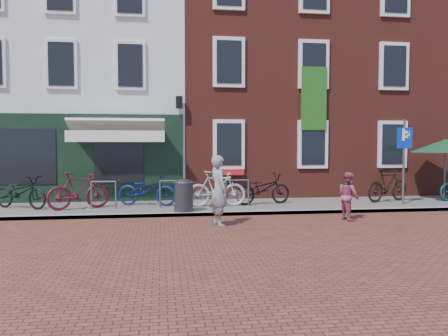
{
  "coord_description": "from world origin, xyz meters",
  "views": [
    {
      "loc": [
        -1.79,
        -12.37,
        2.01
      ],
      "look_at": [
        -0.07,
        0.02,
        1.34
      ],
      "focal_mm": 36.09,
      "sensor_mm": 36.0,
      "label": 1
    }
  ],
  "objects": [
    {
      "name": "ground",
      "position": [
        0.0,
        0.0,
        0.0
      ],
      "size": [
        80.0,
        80.0,
        0.0
      ],
      "primitive_type": "plane",
      "color": "brown"
    },
    {
      "name": "sidewalk",
      "position": [
        1.0,
        1.5,
        0.05
      ],
      "size": [
        24.0,
        3.0,
        0.1
      ],
      "primitive_type": "cube",
      "color": "slate",
      "rests_on": "ground"
    },
    {
      "name": "building_stucco",
      "position": [
        -5.0,
        7.0,
        4.5
      ],
      "size": [
        8.0,
        8.0,
        9.0
      ],
      "primitive_type": "cube",
      "color": "silver",
      "rests_on": "ground"
    },
    {
      "name": "building_brick_mid",
      "position": [
        2.0,
        7.0,
        5.0
      ],
      "size": [
        6.0,
        8.0,
        10.0
      ],
      "primitive_type": "cube",
      "color": "maroon",
      "rests_on": "ground"
    },
    {
      "name": "building_brick_right",
      "position": [
        8.0,
        7.0,
        5.0
      ],
      "size": [
        6.0,
        8.0,
        10.0
      ],
      "primitive_type": "cube",
      "color": "maroon",
      "rests_on": "ground"
    },
    {
      "name": "litter_bin",
      "position": [
        -1.19,
        0.3,
        0.61
      ],
      "size": [
        0.54,
        0.54,
        0.99
      ],
      "color": "#353538",
      "rests_on": "sidewalk"
    },
    {
      "name": "parking_sign",
      "position": [
        5.76,
        0.86,
        1.82
      ],
      "size": [
        0.5,
        0.08,
        2.68
      ],
      "color": "#4C4C4F",
      "rests_on": "sidewalk"
    },
    {
      "name": "parasol",
      "position": [
        7.71,
        1.66,
        2.03
      ],
      "size": [
        2.32,
        2.32,
        2.18
      ],
      "color": "#4C4C4F",
      "rests_on": "sidewalk"
    },
    {
      "name": "woman",
      "position": [
        -0.41,
        -1.47,
        0.87
      ],
      "size": [
        0.59,
        0.73,
        1.74
      ],
      "primitive_type": "imported",
      "rotation": [
        0.0,
        0.0,
        1.88
      ],
      "color": "gray",
      "rests_on": "ground"
    },
    {
      "name": "boy",
      "position": [
        3.11,
        -1.09,
        0.64
      ],
      "size": [
        0.57,
        0.68,
        1.27
      ],
      "primitive_type": "imported",
      "rotation": [
        0.0,
        0.0,
        1.72
      ],
      "color": "#A0435B",
      "rests_on": "ground"
    },
    {
      "name": "bicycle_0",
      "position": [
        -5.93,
        1.56,
        0.59
      ],
      "size": [
        1.95,
        1.43,
        0.98
      ],
      "primitive_type": "imported",
      "rotation": [
        0.0,
        0.0,
        1.09
      ],
      "color": "black",
      "rests_on": "sidewalk"
    },
    {
      "name": "bicycle_1",
      "position": [
        -4.21,
        1.2,
        0.64
      ],
      "size": [
        1.86,
        1.18,
        1.09
      ],
      "primitive_type": "imported",
      "rotation": [
        0.0,
        0.0,
        1.98
      ],
      "color": "#530D1C",
      "rests_on": "sidewalk"
    },
    {
      "name": "bicycle_2",
      "position": [
        -2.25,
        1.74,
        0.59
      ],
      "size": [
        1.97,
        1.18,
        0.98
      ],
      "primitive_type": "imported",
      "rotation": [
        0.0,
        0.0,
        1.26
      ],
      "color": "#0A1B55",
      "rests_on": "sidewalk"
    },
    {
      "name": "bicycle_3",
      "position": [
        -0.13,
        1.22,
        0.64
      ],
      "size": [
        1.81,
        0.53,
        1.09
      ],
      "primitive_type": "imported",
      "rotation": [
        0.0,
        0.0,
        1.58
      ],
      "color": "#AAABAC",
      "rests_on": "sidewalk"
    },
    {
      "name": "bicycle_4",
      "position": [
        1.38,
        1.52,
        0.59
      ],
      "size": [
        1.96,
        1.05,
        0.98
      ],
      "primitive_type": "imported",
      "rotation": [
        0.0,
        0.0,
        1.8
      ],
      "color": "black",
      "rests_on": "sidewalk"
    },
    {
      "name": "bicycle_5",
      "position": [
        5.62,
        1.59,
        0.64
      ],
      "size": [
        1.87,
        1.1,
        1.09
      ],
      "primitive_type": "imported",
      "rotation": [
        0.0,
        0.0,
        1.92
      ],
      "color": "black",
      "rests_on": "sidewalk"
    }
  ]
}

